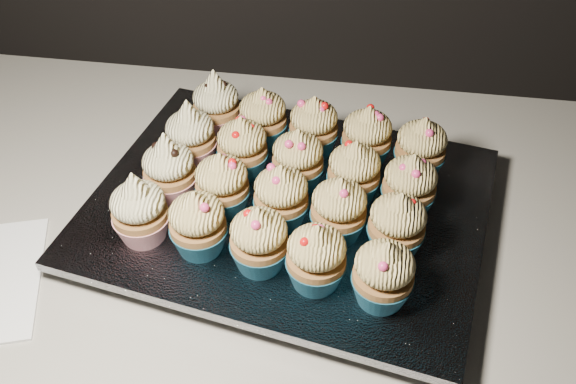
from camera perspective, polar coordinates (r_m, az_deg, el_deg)
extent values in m
cube|color=beige|center=(0.82, 14.22, -4.08)|extent=(2.44, 0.64, 0.04)
cube|color=black|center=(0.78, 0.00, -2.09)|extent=(0.47, 0.39, 0.02)
cube|color=silver|center=(0.77, 0.00, -1.20)|extent=(0.52, 0.43, 0.01)
cone|color=maroon|center=(0.73, -12.78, -2.98)|extent=(0.06, 0.06, 0.03)
ellipsoid|color=beige|center=(0.71, -13.24, -0.83)|extent=(0.06, 0.06, 0.04)
cone|color=beige|center=(0.69, -13.60, 0.85)|extent=(0.03, 0.03, 0.03)
cone|color=#185772|center=(0.71, -7.86, -4.09)|extent=(0.06, 0.06, 0.03)
ellipsoid|color=#E6C874|center=(0.68, -8.15, -1.91)|extent=(0.06, 0.06, 0.04)
cone|color=#E6C874|center=(0.67, -8.34, -0.51)|extent=(0.03, 0.03, 0.02)
cone|color=#185772|center=(0.69, -2.52, -5.57)|extent=(0.06, 0.06, 0.03)
ellipsoid|color=#E6C874|center=(0.66, -2.62, -3.38)|extent=(0.06, 0.06, 0.04)
cone|color=#E6C874|center=(0.64, -2.69, -1.97)|extent=(0.03, 0.03, 0.02)
cone|color=#185772|center=(0.67, 2.47, -7.10)|extent=(0.06, 0.06, 0.03)
ellipsoid|color=#E6C874|center=(0.64, 2.57, -4.92)|extent=(0.06, 0.06, 0.04)
cone|color=#E6C874|center=(0.63, 2.63, -3.51)|extent=(0.03, 0.03, 0.02)
cone|color=#185772|center=(0.66, 8.28, -8.49)|extent=(0.06, 0.06, 0.03)
ellipsoid|color=#E6C874|center=(0.64, 8.62, -6.35)|extent=(0.06, 0.06, 0.04)
cone|color=#E6C874|center=(0.62, 8.84, -4.96)|extent=(0.03, 0.03, 0.02)
cone|color=maroon|center=(0.78, -10.28, 0.58)|extent=(0.06, 0.06, 0.03)
ellipsoid|color=beige|center=(0.75, -10.63, 2.72)|extent=(0.06, 0.06, 0.04)
cone|color=beige|center=(0.74, -10.91, 4.38)|extent=(0.03, 0.03, 0.03)
cone|color=#185772|center=(0.75, -5.76, -0.63)|extent=(0.06, 0.06, 0.03)
ellipsoid|color=#E6C874|center=(0.73, -5.96, 1.55)|extent=(0.06, 0.06, 0.04)
cone|color=#E6C874|center=(0.71, -6.09, 2.94)|extent=(0.03, 0.03, 0.02)
cone|color=#185772|center=(0.73, -0.61, -1.71)|extent=(0.06, 0.06, 0.03)
ellipsoid|color=#E6C874|center=(0.71, -0.63, 0.49)|extent=(0.06, 0.06, 0.04)
cone|color=#E6C874|center=(0.69, -0.64, 1.89)|extent=(0.03, 0.03, 0.02)
cone|color=#185772|center=(0.72, 4.43, -2.87)|extent=(0.06, 0.06, 0.03)
ellipsoid|color=#E6C874|center=(0.69, 4.60, -0.68)|extent=(0.06, 0.06, 0.04)
cone|color=#E6C874|center=(0.68, 4.71, 0.73)|extent=(0.03, 0.03, 0.02)
cone|color=#185772|center=(0.71, 9.45, -4.18)|extent=(0.06, 0.06, 0.03)
ellipsoid|color=#E6C874|center=(0.69, 9.80, -2.01)|extent=(0.06, 0.06, 0.04)
cone|color=#E6C874|center=(0.67, 10.03, -0.61)|extent=(0.03, 0.03, 0.02)
cone|color=maroon|center=(0.82, -8.47, 3.57)|extent=(0.06, 0.06, 0.03)
ellipsoid|color=beige|center=(0.80, -8.74, 5.68)|extent=(0.06, 0.06, 0.04)
cone|color=beige|center=(0.78, -8.96, 7.31)|extent=(0.03, 0.03, 0.03)
cone|color=#185772|center=(0.80, -4.01, 2.69)|extent=(0.06, 0.06, 0.03)
ellipsoid|color=#E6C874|center=(0.78, -4.14, 4.83)|extent=(0.06, 0.06, 0.04)
cone|color=#E6C874|center=(0.76, -4.23, 6.20)|extent=(0.03, 0.03, 0.02)
cone|color=#185772|center=(0.78, 0.86, 1.57)|extent=(0.06, 0.06, 0.03)
ellipsoid|color=#E6C874|center=(0.76, 0.89, 3.74)|extent=(0.06, 0.06, 0.04)
cone|color=#E6C874|center=(0.74, 0.91, 5.12)|extent=(0.03, 0.03, 0.02)
cone|color=#185772|center=(0.77, 5.76, 0.47)|extent=(0.06, 0.06, 0.03)
ellipsoid|color=#E6C874|center=(0.74, 5.96, 2.63)|extent=(0.06, 0.06, 0.04)
cone|color=#E6C874|center=(0.73, 6.09, 4.02)|extent=(0.03, 0.03, 0.02)
cone|color=#185772|center=(0.76, 10.51, -0.71)|extent=(0.06, 0.06, 0.03)
ellipsoid|color=#E6C874|center=(0.73, 10.88, 1.44)|extent=(0.06, 0.06, 0.04)
cone|color=#E6C874|center=(0.72, 11.12, 2.81)|extent=(0.03, 0.03, 0.02)
cone|color=maroon|center=(0.87, -6.27, 6.34)|extent=(0.06, 0.06, 0.03)
ellipsoid|color=beige|center=(0.85, -6.47, 8.40)|extent=(0.06, 0.06, 0.04)
cone|color=beige|center=(0.83, -6.62, 9.99)|extent=(0.03, 0.03, 0.03)
cone|color=#185772|center=(0.85, -2.21, 5.37)|extent=(0.06, 0.06, 0.03)
ellipsoid|color=#E6C874|center=(0.82, -2.28, 7.47)|extent=(0.06, 0.06, 0.04)
cone|color=#E6C874|center=(0.81, -2.33, 8.79)|extent=(0.03, 0.03, 0.02)
cone|color=#185772|center=(0.83, 2.25, 4.56)|extent=(0.06, 0.06, 0.03)
ellipsoid|color=#E6C874|center=(0.81, 2.32, 6.68)|extent=(0.06, 0.06, 0.04)
cone|color=#E6C874|center=(0.79, 2.37, 8.01)|extent=(0.03, 0.03, 0.02)
cone|color=#185772|center=(0.82, 6.88, 3.63)|extent=(0.06, 0.06, 0.03)
ellipsoid|color=#E6C874|center=(0.80, 7.11, 5.75)|extent=(0.06, 0.06, 0.04)
cone|color=#E6C874|center=(0.78, 7.25, 7.09)|extent=(0.03, 0.03, 0.02)
cone|color=#185772|center=(0.81, 11.48, 2.58)|extent=(0.06, 0.06, 0.03)
ellipsoid|color=#E6C874|center=(0.79, 11.86, 4.68)|extent=(0.06, 0.06, 0.04)
cone|color=#E6C874|center=(0.78, 12.09, 6.01)|extent=(0.03, 0.03, 0.02)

